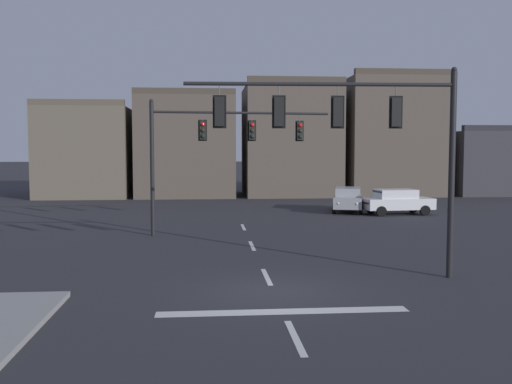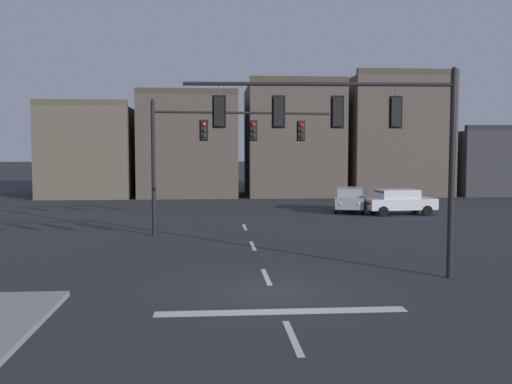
{
  "view_description": "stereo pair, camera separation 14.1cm",
  "coord_description": "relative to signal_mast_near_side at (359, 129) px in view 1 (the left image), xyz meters",
  "views": [
    {
      "loc": [
        -1.89,
        -16.0,
        4.06
      ],
      "look_at": [
        -0.2,
        3.64,
        2.63
      ],
      "focal_mm": 39.91,
      "sensor_mm": 36.0,
      "label": 1
    },
    {
      "loc": [
        -1.74,
        -16.01,
        4.06
      ],
      "look_at": [
        -0.2,
        3.64,
        2.63
      ],
      "focal_mm": 39.91,
      "sensor_mm": 36.0,
      "label": 2
    }
  ],
  "objects": [
    {
      "name": "building_row",
      "position": [
        3.75,
        35.16,
        -0.48
      ],
      "size": [
        47.45,
        12.5,
        11.05
      ],
      "color": "#665B4C",
      "rests_on": "ground"
    },
    {
      "name": "ground_plane",
      "position": [
        -2.85,
        -1.56,
        -4.75
      ],
      "size": [
        400.0,
        400.0,
        0.0
      ],
      "primitive_type": "plane",
      "color": "#2B2B30"
    },
    {
      "name": "car_lot_middle",
      "position": [
        4.59,
        19.5,
        -3.89
      ],
      "size": [
        2.87,
        4.71,
        1.61
      ],
      "color": "#9EA0A5",
      "rests_on": "ground"
    },
    {
      "name": "lane_centreline",
      "position": [
        -2.85,
        0.44,
        -4.75
      ],
      "size": [
        0.16,
        26.4,
        0.01
      ],
      "color": "silver",
      "rests_on": "ground"
    },
    {
      "name": "signal_mast_far_side",
      "position": [
        -4.45,
        10.08,
        -0.23
      ],
      "size": [
        8.74,
        1.0,
        6.51
      ],
      "color": "black",
      "rests_on": "ground"
    },
    {
      "name": "car_lot_nearside",
      "position": [
        7.31,
        17.63,
        -3.89
      ],
      "size": [
        4.57,
        2.23,
        1.61
      ],
      "color": "silver",
      "rests_on": "ground"
    },
    {
      "name": "signal_mast_near_side",
      "position": [
        0.0,
        0.0,
        0.0
      ],
      "size": [
        8.55,
        0.63,
        6.68
      ],
      "color": "black",
      "rests_on": "ground"
    },
    {
      "name": "stop_bar_paint",
      "position": [
        -2.85,
        -3.56,
        -4.75
      ],
      "size": [
        6.4,
        0.5,
        0.01
      ],
      "primitive_type": "cube",
      "color": "silver",
      "rests_on": "ground"
    }
  ]
}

